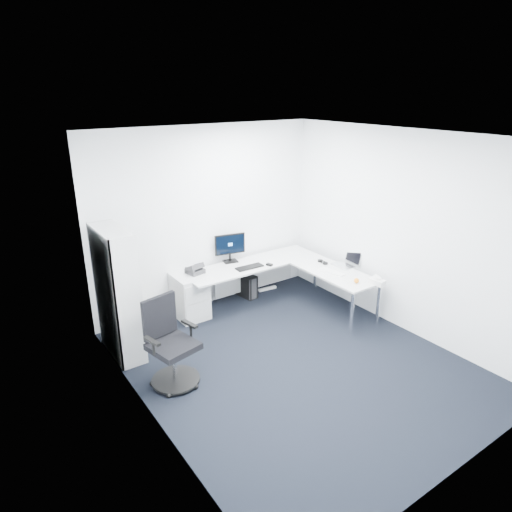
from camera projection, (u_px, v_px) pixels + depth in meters
ground at (295, 363)px, 5.58m from camera, size 4.20×4.20×0.00m
ceiling at (303, 137)px, 4.64m from camera, size 4.20×4.20×0.00m
wall_back at (207, 219)px, 6.72m from camera, size 3.60×0.02×2.70m
wall_front at (475, 340)px, 3.49m from camera, size 3.60×0.02×2.70m
wall_left at (146, 301)px, 4.14m from camera, size 0.02×4.20×2.70m
wall_right at (402, 233)px, 6.07m from camera, size 0.02×4.20×2.70m
l_desk at (265, 289)px, 6.84m from camera, size 2.21×1.24×0.64m
drawer_pedestal at (190, 296)px, 6.62m from camera, size 0.42×0.53×0.65m
bookshelf at (117, 293)px, 5.54m from camera, size 0.32×0.82×1.64m
task_chair at (173, 344)px, 5.03m from camera, size 0.68×0.68×1.02m
black_pc_tower at (246, 285)px, 7.31m from camera, size 0.23×0.41×0.38m
beige_pc_tower at (151, 317)px, 6.33m from camera, size 0.19×0.37×0.34m
power_strip at (267, 289)px, 7.60m from camera, size 0.33×0.09×0.04m
monitor at (230, 248)px, 6.94m from camera, size 0.50×0.24×0.46m
black_keyboard at (249, 267)px, 6.79m from camera, size 0.43×0.16×0.02m
mouse at (269, 265)px, 6.87m from camera, size 0.08×0.11×0.03m
desk_phone at (195, 268)px, 6.57m from camera, size 0.26×0.26×0.15m
laptop at (344, 259)px, 6.81m from camera, size 0.35×0.34×0.23m
white_keyboard at (332, 272)px, 6.63m from camera, size 0.18×0.43×0.01m
headphones at (323, 261)px, 6.98m from camera, size 0.13×0.19×0.05m
orange_fruit at (356, 281)px, 6.25m from camera, size 0.07×0.07×0.07m
tissue_box at (377, 282)px, 6.21m from camera, size 0.13×0.23×0.08m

